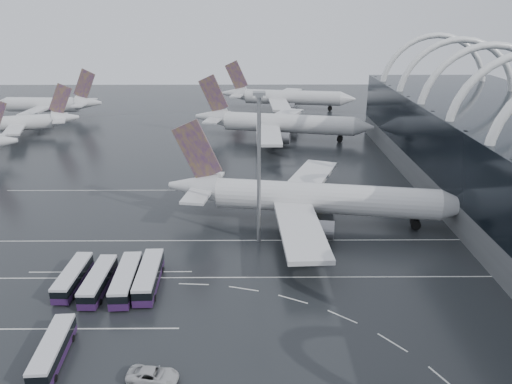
{
  "coord_description": "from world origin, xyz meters",
  "views": [
    {
      "loc": [
        0.52,
        -75.42,
        43.33
      ],
      "look_at": [
        1.22,
        20.14,
        7.0
      ],
      "focal_mm": 35.0,
      "sensor_mm": 36.0,
      "label": 1
    }
  ],
  "objects_px": {
    "gse_cart_belly_b": "(345,201)",
    "airliner_gate_c": "(285,98)",
    "bus_row_near_c": "(126,279)",
    "floodlight_mast": "(259,151)",
    "gse_cart_belly_c": "(303,232)",
    "gse_cart_belly_e": "(317,204)",
    "jet_remote_far": "(49,105)",
    "bus_row_far_b": "(53,350)",
    "bus_row_near_a": "(73,277)",
    "jet_remote_mid": "(20,123)",
    "bus_row_near_b": "(98,281)",
    "bus_row_near_d": "(149,276)",
    "airliner_gate_b": "(279,124)",
    "airliner_main": "(310,199)",
    "van_curve_a": "(153,376)"
  },
  "relations": [
    {
      "from": "airliner_main",
      "to": "van_curve_a",
      "type": "xyz_separation_m",
      "value": [
        -24.18,
        -47.2,
        -4.46
      ]
    },
    {
      "from": "airliner_gate_c",
      "to": "jet_remote_mid",
      "type": "relative_size",
      "value": 1.43
    },
    {
      "from": "bus_row_near_a",
      "to": "gse_cart_belly_e",
      "type": "height_order",
      "value": "bus_row_near_a"
    },
    {
      "from": "airliner_gate_c",
      "to": "bus_row_near_b",
      "type": "xyz_separation_m",
      "value": [
        -38.97,
        -145.16,
        -3.42
      ]
    },
    {
      "from": "bus_row_near_b",
      "to": "gse_cart_belly_e",
      "type": "relative_size",
      "value": 5.23
    },
    {
      "from": "gse_cart_belly_e",
      "to": "bus_row_near_a",
      "type": "bearing_deg",
      "value": -142.84
    },
    {
      "from": "bus_row_near_c",
      "to": "floodlight_mast",
      "type": "relative_size",
      "value": 0.47
    },
    {
      "from": "gse_cart_belly_c",
      "to": "gse_cart_belly_e",
      "type": "bearing_deg",
      "value": 72.35
    },
    {
      "from": "airliner_main",
      "to": "bus_row_near_d",
      "type": "distance_m",
      "value": 38.5
    },
    {
      "from": "bus_row_near_d",
      "to": "jet_remote_mid",
      "type": "bearing_deg",
      "value": 30.82
    },
    {
      "from": "bus_row_near_a",
      "to": "gse_cart_belly_e",
      "type": "bearing_deg",
      "value": -51.53
    },
    {
      "from": "jet_remote_far",
      "to": "jet_remote_mid",
      "type": "bearing_deg",
      "value": 96.71
    },
    {
      "from": "gse_cart_belly_c",
      "to": "bus_row_near_a",
      "type": "bearing_deg",
      "value": -154.64
    },
    {
      "from": "bus_row_near_c",
      "to": "gse_cart_belly_e",
      "type": "height_order",
      "value": "bus_row_near_c"
    },
    {
      "from": "floodlight_mast",
      "to": "gse_cart_belly_b",
      "type": "bearing_deg",
      "value": 43.28
    },
    {
      "from": "bus_row_near_b",
      "to": "gse_cart_belly_c",
      "type": "bearing_deg",
      "value": -59.2
    },
    {
      "from": "bus_row_near_d",
      "to": "floodlight_mast",
      "type": "bearing_deg",
      "value": -49.56
    },
    {
      "from": "jet_remote_mid",
      "to": "gse_cart_belly_b",
      "type": "relative_size",
      "value": 16.63
    },
    {
      "from": "airliner_gate_b",
      "to": "gse_cart_belly_b",
      "type": "height_order",
      "value": "airliner_gate_b"
    },
    {
      "from": "gse_cart_belly_e",
      "to": "airliner_main",
      "type": "bearing_deg",
      "value": -108.13
    },
    {
      "from": "van_curve_a",
      "to": "floodlight_mast",
      "type": "distance_m",
      "value": 44.1
    },
    {
      "from": "airliner_main",
      "to": "airliner_gate_b",
      "type": "bearing_deg",
      "value": 101.79
    },
    {
      "from": "airliner_main",
      "to": "jet_remote_mid",
      "type": "xyz_separation_m",
      "value": [
        -92.09,
        73.67,
        -0.79
      ]
    },
    {
      "from": "jet_remote_mid",
      "to": "bus_row_near_b",
      "type": "distance_m",
      "value": 114.41
    },
    {
      "from": "bus_row_far_b",
      "to": "van_curve_a",
      "type": "xyz_separation_m",
      "value": [
        13.49,
        -3.89,
        -0.76
      ]
    },
    {
      "from": "bus_row_near_a",
      "to": "bus_row_far_b",
      "type": "bearing_deg",
      "value": -167.74
    },
    {
      "from": "bus_row_far_b",
      "to": "bus_row_near_c",
      "type": "bearing_deg",
      "value": -20.76
    },
    {
      "from": "bus_row_near_d",
      "to": "floodlight_mast",
      "type": "distance_m",
      "value": 29.31
    },
    {
      "from": "jet_remote_mid",
      "to": "bus_row_near_b",
      "type": "relative_size",
      "value": 3.16
    },
    {
      "from": "airliner_gate_c",
      "to": "bus_row_near_b",
      "type": "relative_size",
      "value": 4.53
    },
    {
      "from": "bus_row_near_b",
      "to": "bus_row_far_b",
      "type": "bearing_deg",
      "value": 177.72
    },
    {
      "from": "gse_cart_belly_c",
      "to": "gse_cart_belly_e",
      "type": "relative_size",
      "value": 1.03
    },
    {
      "from": "bus_row_near_d",
      "to": "floodlight_mast",
      "type": "height_order",
      "value": "floodlight_mast"
    },
    {
      "from": "airliner_main",
      "to": "gse_cart_belly_b",
      "type": "xyz_separation_m",
      "value": [
        9.32,
        10.05,
        -4.68
      ]
    },
    {
      "from": "bus_row_near_c",
      "to": "airliner_gate_b",
      "type": "bearing_deg",
      "value": -19.71
    },
    {
      "from": "bus_row_far_b",
      "to": "gse_cart_belly_b",
      "type": "relative_size",
      "value": 5.09
    },
    {
      "from": "bus_row_near_b",
      "to": "gse_cart_belly_c",
      "type": "relative_size",
      "value": 5.07
    },
    {
      "from": "bus_row_near_a",
      "to": "floodlight_mast",
      "type": "xyz_separation_m",
      "value": [
        30.4,
        16.19,
        16.49
      ]
    },
    {
      "from": "gse_cart_belly_b",
      "to": "airliner_gate_c",
      "type": "bearing_deg",
      "value": 93.72
    },
    {
      "from": "airliner_gate_c",
      "to": "gse_cart_belly_b",
      "type": "height_order",
      "value": "airliner_gate_c"
    },
    {
      "from": "bus_row_far_b",
      "to": "airliner_gate_c",
      "type": "bearing_deg",
      "value": -17.23
    },
    {
      "from": "gse_cart_belly_e",
      "to": "jet_remote_mid",
      "type": "bearing_deg",
      "value": 145.35
    },
    {
      "from": "jet_remote_far",
      "to": "bus_row_far_b",
      "type": "height_order",
      "value": "jet_remote_far"
    },
    {
      "from": "floodlight_mast",
      "to": "bus_row_far_b",
      "type": "bearing_deg",
      "value": -127.98
    },
    {
      "from": "jet_remote_mid",
      "to": "jet_remote_far",
      "type": "distance_m",
      "value": 30.29
    },
    {
      "from": "bus_row_near_c",
      "to": "floodlight_mast",
      "type": "height_order",
      "value": "floodlight_mast"
    },
    {
      "from": "airliner_gate_c",
      "to": "gse_cart_belly_b",
      "type": "distance_m",
      "value": 109.02
    },
    {
      "from": "floodlight_mast",
      "to": "jet_remote_far",
      "type": "bearing_deg",
      "value": 126.26
    },
    {
      "from": "bus_row_near_a",
      "to": "gse_cart_belly_b",
      "type": "xyz_separation_m",
      "value": [
        50.52,
        35.14,
        -1.0
      ]
    },
    {
      "from": "bus_row_far_b",
      "to": "gse_cart_belly_b",
      "type": "height_order",
      "value": "bus_row_far_b"
    }
  ]
}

